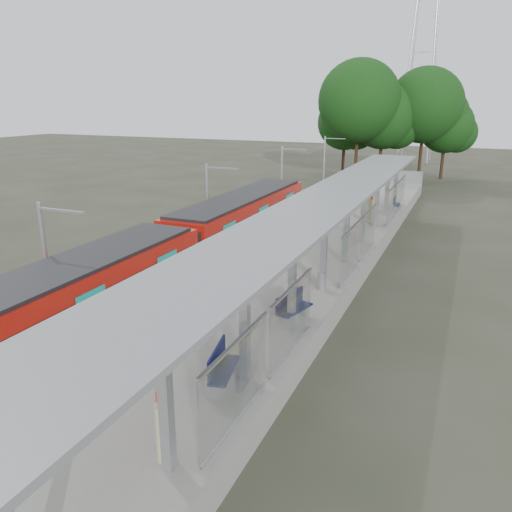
{
  "coord_description": "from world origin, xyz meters",
  "views": [
    {
      "loc": [
        7.37,
        -5.6,
        8.79
      ],
      "look_at": [
        -0.86,
        13.39,
        2.3
      ],
      "focal_mm": 35.0,
      "sensor_mm": 36.0,
      "label": 1
    }
  ],
  "objects": [
    {
      "name": "trackbed",
      "position": [
        -4.5,
        20.0,
        0.12
      ],
      "size": [
        3.0,
        70.0,
        0.24
      ],
      "primitive_type": "cube",
      "color": "#59544C",
      "rests_on": "ground"
    },
    {
      "name": "platform",
      "position": [
        0.0,
        20.0,
        0.5
      ],
      "size": [
        6.0,
        50.0,
        1.0
      ],
      "primitive_type": "cube",
      "color": "gray",
      "rests_on": "ground"
    },
    {
      "name": "tactile_strip",
      "position": [
        -2.55,
        20.0,
        1.01
      ],
      "size": [
        0.6,
        50.0,
        0.02
      ],
      "primitive_type": "cube",
      "color": "yellow",
      "rests_on": "platform"
    },
    {
      "name": "end_fence",
      "position": [
        0.0,
        44.95,
        1.6
      ],
      "size": [
        6.0,
        0.1,
        1.2
      ],
      "primitive_type": "cube",
      "color": "#9EA0A5",
      "rests_on": "platform"
    },
    {
      "name": "train",
      "position": [
        -4.5,
        12.68,
        2.05
      ],
      "size": [
        2.74,
        27.6,
        3.62
      ],
      "color": "black",
      "rests_on": "ground"
    },
    {
      "name": "canopy",
      "position": [
        1.61,
        16.19,
        4.2
      ],
      "size": [
        3.27,
        38.0,
        3.66
      ],
      "color": "#9EA0A5",
      "rests_on": "platform"
    },
    {
      "name": "pylon",
      "position": [
        -1.0,
        73.0,
        19.0
      ],
      "size": [
        8.0,
        4.0,
        38.0
      ],
      "primitive_type": null,
      "color": "#9EA0A5",
      "rests_on": "ground"
    },
    {
      "name": "tree_cluster",
      "position": [
        -1.92,
        52.87,
        7.69
      ],
      "size": [
        17.23,
        13.47,
        13.1
      ],
      "color": "#382316",
      "rests_on": "ground"
    },
    {
      "name": "catenary_masts",
      "position": [
        -6.22,
        19.0,
        2.91
      ],
      "size": [
        2.08,
        48.16,
        5.4
      ],
      "color": "#9EA0A5",
      "rests_on": "ground"
    },
    {
      "name": "bench_near",
      "position": [
        1.5,
        5.46,
        1.61
      ],
      "size": [
        0.88,
        1.78,
        1.17
      ],
      "rotation": [
        0.0,
        0.0,
        0.22
      ],
      "color": "#0E1247",
      "rests_on": "platform"
    },
    {
      "name": "bench_mid",
      "position": [
        1.93,
        10.32,
        1.6
      ],
      "size": [
        0.92,
        1.74,
        1.14
      ],
      "rotation": [
        0.0,
        0.0,
        -0.25
      ],
      "color": "#0E1247",
      "rests_on": "platform"
    },
    {
      "name": "bench_far",
      "position": [
        2.41,
        31.84,
        1.49
      ],
      "size": [
        0.47,
        1.37,
        0.92
      ],
      "rotation": [
        0.0,
        0.0,
        0.04
      ],
      "color": "#0E1247",
      "rests_on": "platform"
    },
    {
      "name": "info_pillar_near",
      "position": [
        1.75,
        2.23,
        1.73
      ],
      "size": [
        0.38,
        0.38,
        1.69
      ],
      "rotation": [
        0.0,
        0.0,
        -0.16
      ],
      "color": "#C6BD90",
      "rests_on": "platform"
    },
    {
      "name": "info_pillar_far",
      "position": [
        1.43,
        26.92,
        1.82
      ],
      "size": [
        0.43,
        0.43,
        1.89
      ],
      "rotation": [
        0.0,
        0.0,
        -0.3
      ],
      "color": "#C6BD90",
      "rests_on": "platform"
    },
    {
      "name": "litter_bin",
      "position": [
        1.97,
        13.94,
        1.4
      ],
      "size": [
        0.45,
        0.45,
        0.79
      ],
      "primitive_type": "cylinder",
      "rotation": [
        0.0,
        0.0,
        0.18
      ],
      "color": "#9EA0A5",
      "rests_on": "platform"
    }
  ]
}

